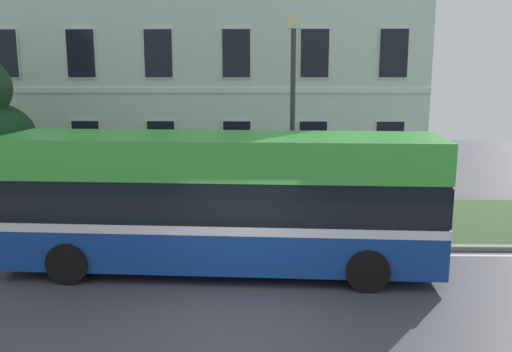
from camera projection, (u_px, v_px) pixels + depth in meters
ground_plane at (240, 294)px, 11.90m from camera, size 60.00×56.00×0.18m
georgian_townhouse at (209, 24)px, 24.29m from camera, size 17.86×8.72×13.30m
iron_verge_railing at (172, 223)px, 15.14m from camera, size 12.45×0.04×0.97m
single_decker_bus at (222, 200)px, 13.06m from camera, size 10.37×2.93×3.29m
street_lamp_post at (293, 111)px, 15.27m from camera, size 0.36×0.24×6.14m
litter_bin at (211, 215)px, 15.75m from camera, size 0.54×0.54×1.12m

